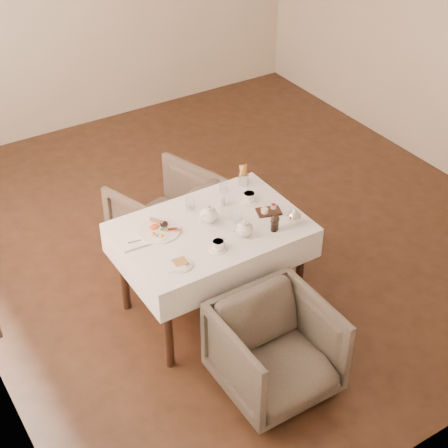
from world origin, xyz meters
TOP-DOWN VIEW (x-y plane):
  - table at (-0.69, -0.79)m, footprint 1.28×0.88m
  - armchair_near at (-0.73, -1.64)m, footprint 0.69×0.71m
  - armchair_far at (-0.62, -0.01)m, footprint 0.93×0.94m
  - breakfast_plate at (-1.02, -0.65)m, footprint 0.29×0.29m
  - side_plate at (-1.08, -1.04)m, footprint 0.19×0.17m
  - teapot_centre at (-0.67, -0.73)m, footprint 0.21×0.19m
  - teapot_front at (-0.55, -0.99)m, footprint 0.18×0.16m
  - creamer at (-0.49, -0.60)m, footprint 0.08×0.08m
  - teacup_near at (-0.78, -1.03)m, footprint 0.13×0.13m
  - teacup_far at (-0.29, -0.67)m, footprint 0.14×0.14m
  - glass_left at (-0.70, -0.53)m, footprint 0.08×0.08m
  - glass_mid at (-0.50, -0.84)m, footprint 0.08×0.08m
  - glass_right at (-0.39, -0.47)m, footprint 0.08×0.08m
  - condiment_board at (-0.26, -0.86)m, footprint 0.20×0.16m
  - pepper_mill_left at (-0.34, -1.05)m, footprint 0.06×0.06m
  - pepper_mill_right at (-0.35, -1.06)m, footprint 0.07×0.07m
  - silver_pot at (-0.18, -1.06)m, footprint 0.13×0.11m
  - fries_cup at (-0.20, -0.46)m, footprint 0.08×0.08m
  - cutlery_fork at (-1.17, -0.67)m, footprint 0.18×0.04m
  - cutlery_knife at (-1.22, -0.74)m, footprint 0.20×0.03m

SIDE VIEW (x-z plane):
  - armchair_near at x=-0.73m, z-range 0.00..0.65m
  - armchair_far at x=-0.62m, z-range 0.00..0.68m
  - table at x=-0.69m, z-range 0.26..1.02m
  - cutlery_fork at x=-1.17m, z-range 0.76..0.76m
  - cutlery_knife at x=-1.22m, z-range 0.76..0.76m
  - side_plate at x=-1.08m, z-range 0.75..0.77m
  - breakfast_plate at x=-1.02m, z-range 0.75..0.78m
  - condiment_board at x=-0.26m, z-range 0.75..0.79m
  - teacup_near at x=-0.78m, z-range 0.75..0.82m
  - teacup_far at x=-0.29m, z-range 0.75..0.82m
  - creamer at x=-0.49m, z-range 0.76..0.83m
  - glass_right at x=-0.39m, z-range 0.76..0.84m
  - glass_mid at x=-0.50m, z-range 0.76..0.84m
  - glass_left at x=-0.70m, z-range 0.76..0.85m
  - pepper_mill_right at x=-0.35m, z-range 0.76..0.86m
  - pepper_mill_left at x=-0.34m, z-range 0.76..0.87m
  - silver_pot at x=-0.18m, z-range 0.76..0.88m
  - teapot_front at x=-0.55m, z-range 0.76..0.88m
  - teapot_centre at x=-0.67m, z-range 0.76..0.89m
  - fries_cup at x=-0.20m, z-range 0.74..0.91m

